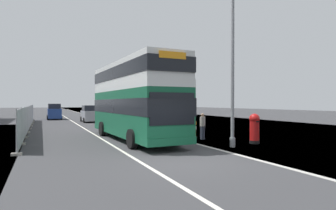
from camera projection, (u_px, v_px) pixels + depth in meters
ground at (192, 162)px, 11.58m from camera, size 140.00×280.00×0.10m
double_decker_bus at (133, 99)px, 18.11m from camera, size 3.11×11.07×4.83m
lamppost_foreground at (233, 73)px, 15.06m from camera, size 0.29×0.70×8.25m
red_pillar_postbox at (254, 127)px, 16.43m from camera, size 0.59×0.59×1.71m
roadworks_barrier at (184, 128)px, 19.04m from camera, size 1.75×0.59×1.06m
construction_site_fence at (29, 118)px, 25.13m from camera, size 0.44×27.40×2.07m
car_oncoming_near at (90, 114)px, 34.88m from camera, size 1.93×4.31×2.01m
car_receding_mid at (54, 112)px, 40.06m from camera, size 1.93×4.05×2.19m
pedestrian_at_kerb at (203, 126)px, 18.30m from camera, size 0.34×0.34×1.66m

